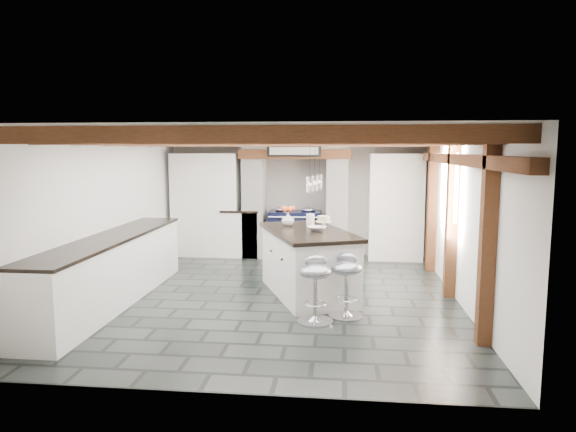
# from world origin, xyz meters

# --- Properties ---
(ground) EXTENTS (6.00, 6.00, 0.00)m
(ground) POSITION_xyz_m (0.00, 0.00, 0.00)
(ground) COLOR black
(ground) RESTS_ON ground
(room_shell) EXTENTS (6.00, 6.03, 6.00)m
(room_shell) POSITION_xyz_m (-0.61, 1.42, 1.07)
(room_shell) COLOR silver
(room_shell) RESTS_ON ground
(range_cooker) EXTENTS (1.00, 0.63, 0.99)m
(range_cooker) POSITION_xyz_m (0.00, 2.68, 0.47)
(range_cooker) COLOR black
(range_cooker) RESTS_ON ground
(kitchen_island) EXTENTS (1.63, 2.14, 1.26)m
(kitchen_island) POSITION_xyz_m (0.42, 0.10, 0.48)
(kitchen_island) COLOR white
(kitchen_island) RESTS_ON ground
(bar_stool_near) EXTENTS (0.52, 0.52, 0.80)m
(bar_stool_near) POSITION_xyz_m (0.96, -0.86, 0.50)
(bar_stool_near) COLOR silver
(bar_stool_near) RESTS_ON ground
(bar_stool_far) EXTENTS (0.48, 0.48, 0.81)m
(bar_stool_far) POSITION_xyz_m (0.59, -1.09, 0.50)
(bar_stool_far) COLOR silver
(bar_stool_far) RESTS_ON ground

